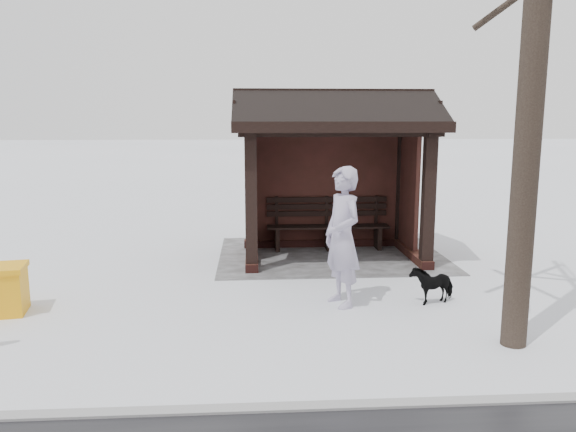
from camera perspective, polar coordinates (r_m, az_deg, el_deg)
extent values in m
plane|color=silver|center=(10.55, 4.50, -4.23)|extent=(120.00, 120.00, 0.00)
cube|color=gray|center=(5.49, 13.07, -18.14)|extent=(120.00, 0.15, 0.06)
cube|color=gray|center=(10.75, 4.35, -3.93)|extent=(4.20, 3.20, 0.02)
cube|color=#3D1916|center=(11.40, 3.86, -2.74)|extent=(3.30, 0.22, 0.16)
cube|color=#3D1916|center=(10.85, 12.39, -3.61)|extent=(0.22, 2.10, 0.16)
cube|color=#3D1916|center=(10.43, -3.70, -3.94)|extent=(0.22, 2.10, 0.16)
cube|color=black|center=(9.80, 14.06, 1.27)|extent=(0.20, 0.20, 2.30)
cube|color=black|center=(9.34, -3.77, 1.13)|extent=(0.20, 0.20, 2.30)
cube|color=black|center=(11.51, 11.36, 2.61)|extent=(0.20, 0.20, 2.30)
cube|color=black|center=(11.12, -3.76, 2.53)|extent=(0.20, 0.20, 2.30)
cube|color=black|center=(11.21, 3.93, 3.00)|extent=(2.80, 0.08, 2.14)
cube|color=black|center=(10.94, 12.16, 2.64)|extent=(0.08, 1.17, 2.14)
cube|color=black|center=(10.53, -3.77, 2.56)|extent=(0.08, 1.17, 2.14)
cube|color=black|center=(9.35, 5.48, 8.56)|extent=(3.40, 0.20, 0.18)
cube|color=black|center=(11.13, 4.00, 8.79)|extent=(3.40, 0.20, 0.18)
imported|color=#A79EB9|center=(7.72, 5.55, -2.13)|extent=(0.69, 0.82, 1.94)
imported|color=black|center=(8.23, 14.44, -6.68)|extent=(0.69, 0.50, 0.53)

